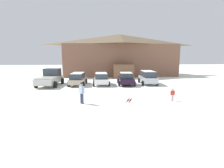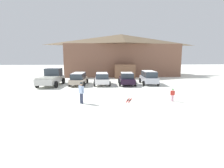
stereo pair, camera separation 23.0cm
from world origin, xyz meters
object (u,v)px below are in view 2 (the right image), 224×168
(parked_white_suv, at_px, (102,78))
(parked_silver_wagon, at_px, (149,77))
(parked_black_sedan, at_px, (127,78))
(ski_lodge, at_px, (121,55))
(skier_adult_in_blue_parka, at_px, (81,92))
(skier_child_in_red_jacket, at_px, (173,94))
(parked_beige_suv, at_px, (79,78))
(pair_of_skis, at_px, (129,100))
(pickup_truck, at_px, (52,78))

(parked_white_suv, height_order, parked_silver_wagon, parked_silver_wagon)
(parked_white_suv, xyz_separation_m, parked_black_sedan, (3.29, -0.03, -0.04))
(ski_lodge, bearing_deg, skier_adult_in_blue_parka, -104.78)
(parked_silver_wagon, relative_size, skier_child_in_red_jacket, 4.28)
(skier_child_in_red_jacket, bearing_deg, parked_beige_suv, 132.51)
(parked_white_suv, distance_m, skier_adult_in_blue_parka, 9.58)
(ski_lodge, xyz_separation_m, parked_beige_suv, (-7.18, -12.61, -3.28))
(ski_lodge, bearing_deg, pair_of_skis, -95.31)
(skier_adult_in_blue_parka, height_order, skier_child_in_red_jacket, skier_adult_in_blue_parka)
(parked_silver_wagon, distance_m, skier_child_in_red_jacket, 9.51)
(parked_white_suv, bearing_deg, ski_lodge, 72.21)
(parked_black_sedan, bearing_deg, pickup_truck, 179.12)
(parked_black_sedan, relative_size, parked_silver_wagon, 1.07)
(ski_lodge, xyz_separation_m, pickup_truck, (-10.63, -12.71, -3.16))
(parked_black_sedan, bearing_deg, parked_silver_wagon, 4.60)
(parked_silver_wagon, xyz_separation_m, pickup_truck, (-12.86, -0.10, 0.04))
(ski_lodge, relative_size, parked_black_sedan, 4.60)
(parked_white_suv, bearing_deg, pair_of_skis, -76.40)
(parked_beige_suv, height_order, pair_of_skis, parked_beige_suv)
(skier_adult_in_blue_parka, bearing_deg, pickup_truck, 116.54)
(parked_white_suv, height_order, pickup_truck, pickup_truck)
(parked_white_suv, bearing_deg, parked_beige_suv, 175.72)
(parked_black_sedan, distance_m, skier_adult_in_blue_parka, 10.66)
(pickup_truck, distance_m, skier_child_in_red_jacket, 15.36)
(skier_child_in_red_jacket, bearing_deg, pair_of_skis, 171.55)
(parked_beige_suv, xyz_separation_m, parked_white_suv, (3.06, -0.23, -0.01))
(parked_black_sedan, distance_m, parked_silver_wagon, 3.07)
(parked_white_suv, bearing_deg, skier_adult_in_blue_parka, -100.54)
(ski_lodge, distance_m, skier_adult_in_blue_parka, 23.23)
(pair_of_skis, bearing_deg, parked_silver_wagon, 64.69)
(ski_lodge, xyz_separation_m, skier_adult_in_blue_parka, (-5.87, -22.25, -3.21))
(parked_beige_suv, distance_m, pair_of_skis, 10.38)
(parked_white_suv, xyz_separation_m, pickup_truck, (-6.52, 0.12, 0.13))
(parked_beige_suv, xyz_separation_m, parked_black_sedan, (6.35, -0.26, -0.05))
(parked_silver_wagon, bearing_deg, parked_beige_suv, 179.94)
(parked_white_suv, relative_size, parked_black_sedan, 0.84)
(parked_silver_wagon, xyz_separation_m, skier_child_in_red_jacket, (-0.71, -9.48, -0.36))
(pickup_truck, xyz_separation_m, skier_child_in_red_jacket, (12.15, -9.38, -0.40))
(pickup_truck, height_order, pair_of_skis, pickup_truck)
(ski_lodge, distance_m, pair_of_skis, 22.05)
(pickup_truck, bearing_deg, parked_beige_suv, 1.74)
(parked_white_suv, xyz_separation_m, skier_adult_in_blue_parka, (-1.75, -9.41, 0.08))
(parked_black_sedan, xyz_separation_m, skier_child_in_red_jacket, (2.35, -9.23, -0.23))
(parked_white_suv, distance_m, pair_of_skis, 9.02)
(parked_black_sedan, height_order, pickup_truck, pickup_truck)
(skier_child_in_red_jacket, bearing_deg, parked_black_sedan, 104.27)
(parked_white_suv, distance_m, parked_black_sedan, 3.29)
(parked_beige_suv, relative_size, skier_child_in_red_jacket, 4.51)
(parked_silver_wagon, relative_size, skier_adult_in_blue_parka, 2.69)
(pair_of_skis, bearing_deg, parked_white_suv, 103.60)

